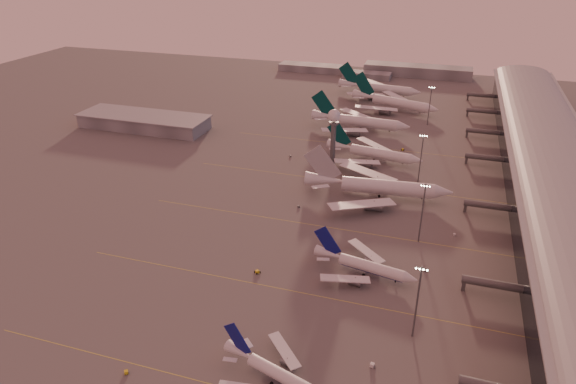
% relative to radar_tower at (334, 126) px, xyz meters
% --- Properties ---
extents(ground, '(700.00, 700.00, 0.00)m').
position_rel_radar_tower_xyz_m(ground, '(-5.00, -120.00, -20.95)').
color(ground, '#555352').
rests_on(ground, ground).
extents(taxiway_markings, '(180.00, 185.25, 0.02)m').
position_rel_radar_tower_xyz_m(taxiway_markings, '(25.00, -64.00, -20.94)').
color(taxiway_markings, gold).
rests_on(taxiway_markings, ground).
extents(terminal, '(57.00, 362.00, 23.04)m').
position_rel_radar_tower_xyz_m(terminal, '(102.88, -9.91, -10.43)').
color(terminal, black).
rests_on(terminal, ground).
extents(hangar, '(82.00, 27.00, 8.50)m').
position_rel_radar_tower_xyz_m(hangar, '(-125.00, 20.00, -16.63)').
color(hangar, slate).
rests_on(hangar, ground).
extents(radar_tower, '(6.40, 6.40, 31.10)m').
position_rel_radar_tower_xyz_m(radar_tower, '(0.00, 0.00, 0.00)').
color(radar_tower, '#515458').
rests_on(radar_tower, ground).
extents(mast_a, '(3.60, 0.56, 25.00)m').
position_rel_radar_tower_xyz_m(mast_a, '(53.00, -120.00, -7.21)').
color(mast_a, '#515458').
rests_on(mast_a, ground).
extents(mast_b, '(3.60, 0.56, 25.00)m').
position_rel_radar_tower_xyz_m(mast_b, '(50.00, -65.00, -7.21)').
color(mast_b, '#515458').
rests_on(mast_b, ground).
extents(mast_c, '(3.60, 0.56, 25.00)m').
position_rel_radar_tower_xyz_m(mast_c, '(45.00, -10.00, -7.21)').
color(mast_c, '#515458').
rests_on(mast_c, ground).
extents(mast_d, '(3.60, 0.56, 25.00)m').
position_rel_radar_tower_xyz_m(mast_d, '(43.00, 80.00, -7.21)').
color(mast_d, '#515458').
rests_on(mast_d, ground).
extents(distant_horizon, '(165.00, 37.50, 9.00)m').
position_rel_radar_tower_xyz_m(distant_horizon, '(-2.38, 205.14, -17.06)').
color(distant_horizon, slate).
rests_on(distant_horizon, ground).
extents(narrowbody_near, '(32.39, 25.45, 13.05)m').
position_rel_radar_tower_xyz_m(narrowbody_near, '(19.37, -148.67, -18.31)').
color(narrowbody_near, silver).
rests_on(narrowbody_near, ground).
extents(narrowbody_mid, '(38.32, 30.30, 15.11)m').
position_rel_radar_tower_xyz_m(narrowbody_mid, '(33.52, -93.06, -17.89)').
color(narrowbody_mid, silver).
rests_on(narrowbody_mid, ground).
extents(widebody_white, '(67.10, 53.53, 23.61)m').
position_rel_radar_tower_xyz_m(widebody_white, '(28.59, -31.92, -16.85)').
color(widebody_white, silver).
rests_on(widebody_white, ground).
extents(greentail_a, '(52.73, 42.28, 19.25)m').
position_rel_radar_tower_xyz_m(greentail_a, '(19.96, 10.70, -17.55)').
color(greentail_a, silver).
rests_on(greentail_a, ground).
extents(greentail_b, '(62.41, 50.28, 22.66)m').
position_rel_radar_tower_xyz_m(greentail_b, '(3.83, 57.31, -16.95)').
color(greentail_b, silver).
rests_on(greentail_b, ground).
extents(greentail_c, '(61.97, 49.25, 23.31)m').
position_rel_radar_tower_xyz_m(greentail_c, '(18.71, 104.85, -16.83)').
color(greentail_c, silver).
rests_on(greentail_c, ground).
extents(greentail_d, '(63.47, 51.01, 23.09)m').
position_rel_radar_tower_xyz_m(greentail_d, '(3.08, 138.53, -16.87)').
color(greentail_d, silver).
rests_on(greentail_d, ground).
extents(gsv_truck_a, '(5.37, 4.88, 2.17)m').
position_rel_radar_tower_xyz_m(gsv_truck_a, '(-19.34, -158.48, -19.84)').
color(gsv_truck_a, yellow).
rests_on(gsv_truck_a, ground).
extents(gsv_catering_a, '(5.92, 3.48, 4.55)m').
position_rel_radar_tower_xyz_m(gsv_catering_a, '(43.84, -135.83, -18.68)').
color(gsv_catering_a, silver).
rests_on(gsv_catering_a, ground).
extents(gsv_tug_mid, '(4.51, 4.10, 1.11)m').
position_rel_radar_tower_xyz_m(gsv_tug_mid, '(-2.42, -104.06, -20.38)').
color(gsv_tug_mid, yellow).
rests_on(gsv_tug_mid, ground).
extents(gsv_truck_b, '(5.30, 2.82, 2.03)m').
position_rel_radar_tower_xyz_m(gsv_truck_b, '(54.44, -84.55, -19.91)').
color(gsv_truck_b, '#515356').
rests_on(gsv_truck_b, ground).
extents(gsv_truck_c, '(4.91, 4.05, 1.92)m').
position_rel_radar_tower_xyz_m(gsv_truck_c, '(-2.53, -51.96, -19.97)').
color(gsv_truck_c, '#515356').
rests_on(gsv_truck_c, ground).
extents(gsv_catering_b, '(4.34, 2.18, 3.50)m').
position_rel_radar_tower_xyz_m(gsv_catering_b, '(63.41, -56.07, -19.20)').
color(gsv_catering_b, silver).
rests_on(gsv_catering_b, ground).
extents(gsv_tug_far, '(3.39, 3.67, 0.90)m').
position_rel_radar_tower_xyz_m(gsv_tug_far, '(-1.50, -14.19, -20.48)').
color(gsv_tug_far, silver).
rests_on(gsv_tug_far, ground).
extents(gsv_truck_d, '(2.53, 5.30, 2.06)m').
position_rel_radar_tower_xyz_m(gsv_truck_d, '(-23.87, 2.72, -19.90)').
color(gsv_truck_d, '#515356').
rests_on(gsv_truck_d, ground).
extents(gsv_tug_hangar, '(3.73, 2.30, 1.05)m').
position_rel_radar_tower_xyz_m(gsv_tug_hangar, '(33.13, 30.58, -20.41)').
color(gsv_tug_hangar, yellow).
rests_on(gsv_tug_hangar, ground).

